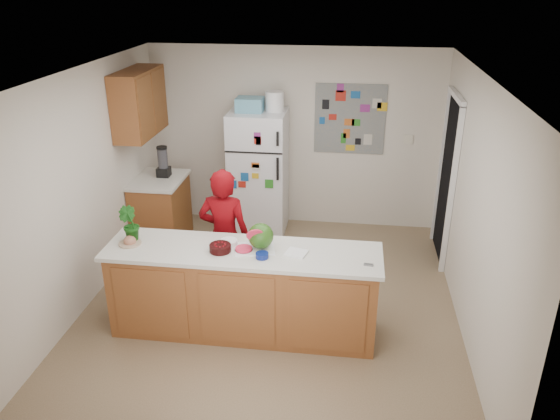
# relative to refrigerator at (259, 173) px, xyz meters

# --- Properties ---
(floor) EXTENTS (4.00, 4.50, 0.02)m
(floor) POSITION_rel_refrigerator_xyz_m (0.45, -1.88, -0.86)
(floor) COLOR brown
(floor) RESTS_ON ground
(wall_back) EXTENTS (4.00, 0.02, 2.50)m
(wall_back) POSITION_rel_refrigerator_xyz_m (0.45, 0.38, 0.40)
(wall_back) COLOR beige
(wall_back) RESTS_ON ground
(wall_left) EXTENTS (0.02, 4.50, 2.50)m
(wall_left) POSITION_rel_refrigerator_xyz_m (-1.56, -1.88, 0.40)
(wall_left) COLOR beige
(wall_left) RESTS_ON ground
(wall_right) EXTENTS (0.02, 4.50, 2.50)m
(wall_right) POSITION_rel_refrigerator_xyz_m (2.46, -1.88, 0.40)
(wall_right) COLOR beige
(wall_right) RESTS_ON ground
(ceiling) EXTENTS (4.00, 4.50, 0.02)m
(ceiling) POSITION_rel_refrigerator_xyz_m (0.45, -1.88, 1.66)
(ceiling) COLOR white
(ceiling) RESTS_ON wall_back
(doorway) EXTENTS (0.03, 0.85, 2.04)m
(doorway) POSITION_rel_refrigerator_xyz_m (2.44, -0.43, 0.17)
(doorway) COLOR black
(doorway) RESTS_ON ground
(peninsula_base) EXTENTS (2.60, 0.62, 0.88)m
(peninsula_base) POSITION_rel_refrigerator_xyz_m (0.25, -2.38, -0.41)
(peninsula_base) COLOR brown
(peninsula_base) RESTS_ON floor
(peninsula_top) EXTENTS (2.68, 0.70, 0.04)m
(peninsula_top) POSITION_rel_refrigerator_xyz_m (0.25, -2.38, 0.05)
(peninsula_top) COLOR silver
(peninsula_top) RESTS_ON peninsula_base
(side_counter_base) EXTENTS (0.60, 0.80, 0.86)m
(side_counter_base) POSITION_rel_refrigerator_xyz_m (-1.24, -0.53, -0.42)
(side_counter_base) COLOR brown
(side_counter_base) RESTS_ON floor
(side_counter_top) EXTENTS (0.64, 0.84, 0.04)m
(side_counter_top) POSITION_rel_refrigerator_xyz_m (-1.24, -0.53, 0.03)
(side_counter_top) COLOR silver
(side_counter_top) RESTS_ON side_counter_base
(upper_cabinets) EXTENTS (0.35, 1.00, 0.80)m
(upper_cabinets) POSITION_rel_refrigerator_xyz_m (-1.37, -0.58, 1.05)
(upper_cabinets) COLOR brown
(upper_cabinets) RESTS_ON wall_left
(refrigerator) EXTENTS (0.75, 0.70, 1.70)m
(refrigerator) POSITION_rel_refrigerator_xyz_m (0.00, 0.00, 0.00)
(refrigerator) COLOR silver
(refrigerator) RESTS_ON floor
(fridge_top_bin) EXTENTS (0.35, 0.28, 0.18)m
(fridge_top_bin) POSITION_rel_refrigerator_xyz_m (-0.10, 0.00, 0.94)
(fridge_top_bin) COLOR #5999B2
(fridge_top_bin) RESTS_ON refrigerator
(photo_collage) EXTENTS (0.95, 0.01, 0.95)m
(photo_collage) POSITION_rel_refrigerator_xyz_m (1.20, 0.36, 0.70)
(photo_collage) COLOR slate
(photo_collage) RESTS_ON wall_back
(person) EXTENTS (0.58, 0.39, 1.53)m
(person) POSITION_rel_refrigerator_xyz_m (-0.06, -1.82, -0.08)
(person) COLOR #630408
(person) RESTS_ON floor
(blender_appliance) EXTENTS (0.13, 0.13, 0.38)m
(blender_appliance) POSITION_rel_refrigerator_xyz_m (-1.19, -0.43, 0.24)
(blender_appliance) COLOR black
(blender_appliance) RESTS_ON side_counter_top
(cutting_board) EXTENTS (0.43, 0.36, 0.01)m
(cutting_board) POSITION_rel_refrigerator_xyz_m (0.36, -2.35, 0.08)
(cutting_board) COLOR white
(cutting_board) RESTS_ON peninsula_top
(watermelon) EXTENTS (0.25, 0.25, 0.25)m
(watermelon) POSITION_rel_refrigerator_xyz_m (0.42, -2.33, 0.21)
(watermelon) COLOR #2B580F
(watermelon) RESTS_ON cutting_board
(watermelon_slice) EXTENTS (0.16, 0.16, 0.02)m
(watermelon_slice) POSITION_rel_refrigerator_xyz_m (0.27, -2.40, 0.09)
(watermelon_slice) COLOR red
(watermelon_slice) RESTS_ON cutting_board
(cherry_bowl) EXTENTS (0.23, 0.23, 0.07)m
(cherry_bowl) POSITION_rel_refrigerator_xyz_m (0.05, -2.43, 0.11)
(cherry_bowl) COLOR black
(cherry_bowl) RESTS_ON peninsula_top
(white_bowl) EXTENTS (0.18, 0.18, 0.06)m
(white_bowl) POSITION_rel_refrigerator_xyz_m (0.10, -2.31, 0.10)
(white_bowl) COLOR white
(white_bowl) RESTS_ON peninsula_top
(cobalt_bowl) EXTENTS (0.15, 0.15, 0.05)m
(cobalt_bowl) POSITION_rel_refrigerator_xyz_m (0.47, -2.51, 0.10)
(cobalt_bowl) COLOR navy
(cobalt_bowl) RESTS_ON peninsula_top
(plate) EXTENTS (0.25, 0.25, 0.02)m
(plate) POSITION_rel_refrigerator_xyz_m (-0.87, -2.40, 0.08)
(plate) COLOR tan
(plate) RESTS_ON peninsula_top
(paper_towel) EXTENTS (0.23, 0.22, 0.02)m
(paper_towel) POSITION_rel_refrigerator_xyz_m (0.78, -2.39, 0.08)
(paper_towel) COLOR white
(paper_towel) RESTS_ON peninsula_top
(keys) EXTENTS (0.09, 0.05, 0.01)m
(keys) POSITION_rel_refrigerator_xyz_m (1.45, -2.52, 0.08)
(keys) COLOR slate
(keys) RESTS_ON peninsula_top
(potted_plant) EXTENTS (0.22, 0.19, 0.36)m
(potted_plant) POSITION_rel_refrigerator_xyz_m (-0.88, -2.33, 0.25)
(potted_plant) COLOR #0D3C11
(potted_plant) RESTS_ON peninsula_top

